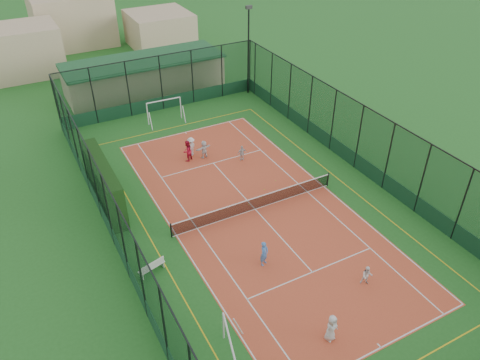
{
  "coord_description": "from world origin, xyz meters",
  "views": [
    {
      "loc": [
        -12.19,
        -20.79,
        18.72
      ],
      "look_at": [
        -0.1,
        1.91,
        1.2
      ],
      "focal_mm": 35.0,
      "sensor_mm": 36.0,
      "label": 1
    }
  ],
  "objects_px": {
    "clubhouse": "(144,74)",
    "child_far_right": "(242,153)",
    "futsal_goal_near": "(229,350)",
    "child_near_left": "(331,328)",
    "child_near_mid": "(264,253)",
    "coach": "(187,151)",
    "child_far_left": "(191,147)",
    "child_far_back": "(204,149)",
    "white_bench": "(151,266)",
    "futsal_goal_far": "(164,111)",
    "floodlight_ne": "(248,51)",
    "child_near_right": "(367,276)"
  },
  "relations": [
    {
      "from": "white_bench",
      "to": "child_near_mid",
      "type": "bearing_deg",
      "value": -37.75
    },
    {
      "from": "child_far_left",
      "to": "coach",
      "type": "xyz_separation_m",
      "value": [
        -0.54,
        -0.54,
        0.07
      ]
    },
    {
      "from": "clubhouse",
      "to": "white_bench",
      "type": "distance_m",
      "value": 25.49
    },
    {
      "from": "child_near_left",
      "to": "child_near_mid",
      "type": "relative_size",
      "value": 0.97
    },
    {
      "from": "child_near_mid",
      "to": "child_near_right",
      "type": "relative_size",
      "value": 1.33
    },
    {
      "from": "child_far_left",
      "to": "coach",
      "type": "relative_size",
      "value": 0.92
    },
    {
      "from": "white_bench",
      "to": "child_near_mid",
      "type": "relative_size",
      "value": 0.99
    },
    {
      "from": "coach",
      "to": "clubhouse",
      "type": "bearing_deg",
      "value": -121.5
    },
    {
      "from": "floodlight_ne",
      "to": "white_bench",
      "type": "bearing_deg",
      "value": -131.05
    },
    {
      "from": "child_far_left",
      "to": "child_far_back",
      "type": "height_order",
      "value": "child_far_left"
    },
    {
      "from": "white_bench",
      "to": "coach",
      "type": "height_order",
      "value": "coach"
    },
    {
      "from": "white_bench",
      "to": "futsal_goal_far",
      "type": "xyz_separation_m",
      "value": [
        7.06,
        16.82,
        0.55
      ]
    },
    {
      "from": "clubhouse",
      "to": "child_near_mid",
      "type": "bearing_deg",
      "value": -94.39
    },
    {
      "from": "child_far_left",
      "to": "child_near_left",
      "type": "bearing_deg",
      "value": 47.87
    },
    {
      "from": "futsal_goal_far",
      "to": "child_far_back",
      "type": "height_order",
      "value": "futsal_goal_far"
    },
    {
      "from": "futsal_goal_far",
      "to": "child_near_left",
      "type": "height_order",
      "value": "futsal_goal_far"
    },
    {
      "from": "white_bench",
      "to": "child_far_back",
      "type": "xyz_separation_m",
      "value": [
        7.57,
        9.72,
        0.28
      ]
    },
    {
      "from": "clubhouse",
      "to": "futsal_goal_far",
      "type": "bearing_deg",
      "value": -95.7
    },
    {
      "from": "futsal_goal_far",
      "to": "child_far_right",
      "type": "bearing_deg",
      "value": -69.95
    },
    {
      "from": "white_bench",
      "to": "coach",
      "type": "xyz_separation_m",
      "value": [
        6.28,
        9.9,
        0.4
      ]
    },
    {
      "from": "white_bench",
      "to": "child_far_left",
      "type": "xyz_separation_m",
      "value": [
        6.82,
        10.44,
        0.33
      ]
    },
    {
      "from": "child_near_left",
      "to": "coach",
      "type": "xyz_separation_m",
      "value": [
        0.28,
        18.0,
        0.07
      ]
    },
    {
      "from": "child_near_right",
      "to": "child_far_right",
      "type": "distance_m",
      "value": 14.18
    },
    {
      "from": "child_near_left",
      "to": "child_near_right",
      "type": "distance_m",
      "value": 4.29
    },
    {
      "from": "child_far_right",
      "to": "child_far_left",
      "type": "bearing_deg",
      "value": -32.77
    },
    {
      "from": "child_near_left",
      "to": "child_far_right",
      "type": "height_order",
      "value": "child_near_left"
    },
    {
      "from": "child_far_left",
      "to": "floodlight_ne",
      "type": "bearing_deg",
      "value": -178.34
    },
    {
      "from": "futsal_goal_far",
      "to": "child_near_right",
      "type": "distance_m",
      "value": 23.17
    },
    {
      "from": "clubhouse",
      "to": "child_near_right",
      "type": "xyz_separation_m",
      "value": [
        2.02,
        -30.41,
        -0.97
      ]
    },
    {
      "from": "futsal_goal_near",
      "to": "child_near_left",
      "type": "xyz_separation_m",
      "value": [
        4.76,
        -1.12,
        -0.11
      ]
    },
    {
      "from": "floodlight_ne",
      "to": "child_near_mid",
      "type": "relative_size",
      "value": 5.24
    },
    {
      "from": "futsal_goal_near",
      "to": "child_far_left",
      "type": "distance_m",
      "value": 18.3
    },
    {
      "from": "clubhouse",
      "to": "child_near_left",
      "type": "xyz_separation_m",
      "value": [
        -1.8,
        -32.34,
        -0.8
      ]
    },
    {
      "from": "floodlight_ne",
      "to": "child_near_mid",
      "type": "bearing_deg",
      "value": -116.68
    },
    {
      "from": "child_far_right",
      "to": "futsal_goal_near",
      "type": "bearing_deg",
      "value": 65.42
    },
    {
      "from": "futsal_goal_far",
      "to": "child_near_right",
      "type": "xyz_separation_m",
      "value": [
        2.77,
        -23.0,
        -0.39
      ]
    },
    {
      "from": "child_near_left",
      "to": "child_near_mid",
      "type": "xyz_separation_m",
      "value": [
        -0.24,
        5.77,
        0.03
      ]
    },
    {
      "from": "white_bench",
      "to": "coach",
      "type": "bearing_deg",
      "value": 41.92
    },
    {
      "from": "clubhouse",
      "to": "child_far_left",
      "type": "relative_size",
      "value": 9.97
    },
    {
      "from": "clubhouse",
      "to": "child_far_right",
      "type": "height_order",
      "value": "clubhouse"
    },
    {
      "from": "child_near_right",
      "to": "child_far_left",
      "type": "xyz_separation_m",
      "value": [
        -3.0,
        16.62,
        0.17
      ]
    },
    {
      "from": "futsal_goal_near",
      "to": "child_far_right",
      "type": "distance_m",
      "value": 17.32
    },
    {
      "from": "child_far_back",
      "to": "futsal_goal_near",
      "type": "bearing_deg",
      "value": 57.74
    },
    {
      "from": "futsal_goal_near",
      "to": "futsal_goal_far",
      "type": "height_order",
      "value": "futsal_goal_far"
    },
    {
      "from": "floodlight_ne",
      "to": "child_far_back",
      "type": "xyz_separation_m",
      "value": [
        -8.83,
        -9.11,
        -3.41
      ]
    },
    {
      "from": "floodlight_ne",
      "to": "child_far_left",
      "type": "height_order",
      "value": "floodlight_ne"
    },
    {
      "from": "futsal_goal_near",
      "to": "futsal_goal_far",
      "type": "xyz_separation_m",
      "value": [
        5.82,
        23.81,
        0.11
      ]
    },
    {
      "from": "child_near_left",
      "to": "coach",
      "type": "relative_size",
      "value": 0.92
    },
    {
      "from": "child_far_left",
      "to": "child_far_right",
      "type": "distance_m",
      "value": 3.95
    },
    {
      "from": "futsal_goal_far",
      "to": "child_far_back",
      "type": "xyz_separation_m",
      "value": [
        0.51,
        -7.1,
        -0.27
      ]
    }
  ]
}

